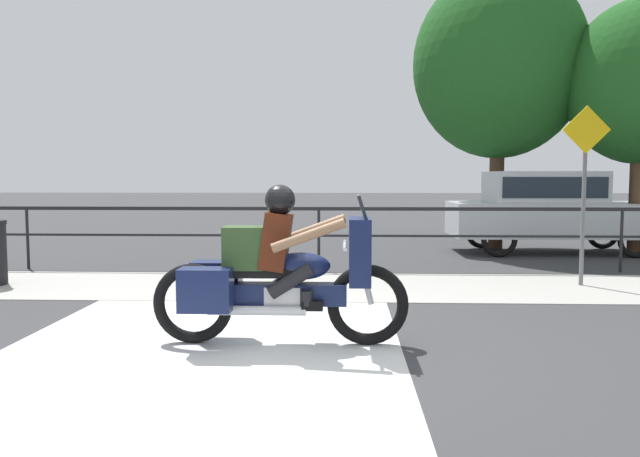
{
  "coord_description": "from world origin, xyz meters",
  "views": [
    {
      "loc": [
        0.44,
        -5.64,
        1.59
      ],
      "look_at": [
        0.16,
        1.49,
        1.01
      ],
      "focal_mm": 35.0,
      "sensor_mm": 36.0,
      "label": 1
    }
  ],
  "objects_px": {
    "motorcycle": "(277,273)",
    "parked_car": "(550,207)",
    "tree_behind_sign": "(499,64)",
    "street_sign": "(585,175)"
  },
  "relations": [
    {
      "from": "tree_behind_sign",
      "to": "parked_car",
      "type": "bearing_deg",
      "value": -39.02
    },
    {
      "from": "parked_car",
      "to": "street_sign",
      "type": "distance_m",
      "value": 4.21
    },
    {
      "from": "motorcycle",
      "to": "street_sign",
      "type": "height_order",
      "value": "street_sign"
    },
    {
      "from": "motorcycle",
      "to": "street_sign",
      "type": "relative_size",
      "value": 0.93
    },
    {
      "from": "parked_car",
      "to": "motorcycle",
      "type": "bearing_deg",
      "value": -126.32
    },
    {
      "from": "parked_car",
      "to": "street_sign",
      "type": "bearing_deg",
      "value": -104.38
    },
    {
      "from": "parked_car",
      "to": "tree_behind_sign",
      "type": "xyz_separation_m",
      "value": [
        -0.95,
        0.77,
        3.1
      ]
    },
    {
      "from": "motorcycle",
      "to": "parked_car",
      "type": "height_order",
      "value": "parked_car"
    },
    {
      "from": "motorcycle",
      "to": "parked_car",
      "type": "relative_size",
      "value": 0.57
    },
    {
      "from": "motorcycle",
      "to": "parked_car",
      "type": "xyz_separation_m",
      "value": [
        4.97,
        7.47,
        0.28
      ]
    }
  ]
}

